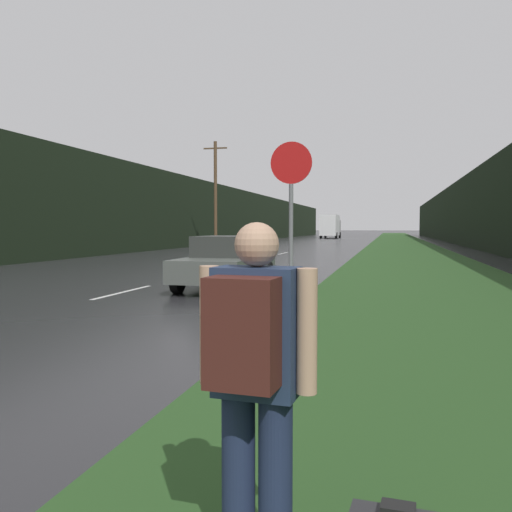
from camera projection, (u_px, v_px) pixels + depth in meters
The scene contains 12 objects.
grass_verge at pixel (405, 250), 38.88m from camera, with size 6.00×240.00×0.02m, color #26471E.
lane_stripe_c at pixel (123, 292), 13.60m from camera, with size 0.12×3.00×0.01m, color silver.
lane_stripe_d at pixel (212, 270), 20.38m from camera, with size 0.12×3.00×0.01m, color silver.
lane_stripe_e at pixel (257, 260), 27.17m from camera, with size 0.12×3.00×0.01m, color silver.
lane_stripe_f at pixel (283, 253), 33.95m from camera, with size 0.12×3.00×0.01m, color silver.
treeline_far_side at pixel (210, 214), 52.77m from camera, with size 2.00×140.00×5.81m, color black.
treeline_near_side at pixel (474, 211), 46.97m from camera, with size 2.00×140.00×6.02m, color black.
utility_pole_far at pixel (215, 194), 40.13m from camera, with size 1.80×0.24×7.97m.
stop_sign at pixel (291, 215), 8.69m from camera, with size 0.67×0.07×2.99m.
hitchhiker_with_backpack at pixel (254, 374), 2.50m from camera, with size 0.57×0.43×1.65m.
car_passing_near at pixel (226, 262), 14.37m from camera, with size 1.90×4.12×1.40m.
delivery_truck at pixel (330, 226), 81.92m from camera, with size 2.53×8.90×3.49m.
Camera 1 is at (6.49, -0.28, 1.63)m, focal length 38.00 mm.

